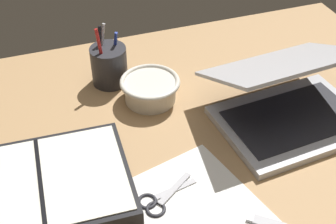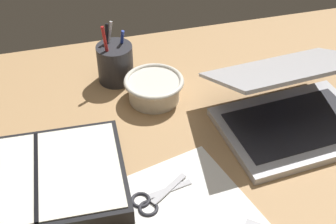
% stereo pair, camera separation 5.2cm
% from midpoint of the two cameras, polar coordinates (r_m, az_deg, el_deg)
% --- Properties ---
extents(desk_top, '(1.40, 1.00, 0.02)m').
position_cam_midpoint_polar(desk_top, '(1.01, -1.06, -5.55)').
color(desk_top, tan).
rests_on(desk_top, ground).
extents(laptop, '(0.35, 0.32, 0.18)m').
position_cam_midpoint_polar(laptop, '(1.08, 13.21, 1.25)').
color(laptop, '#B7B7BC').
rests_on(laptop, desk_top).
extents(bowl, '(0.14, 0.14, 0.06)m').
position_cam_midpoint_polar(bowl, '(1.12, -3.52, 2.83)').
color(bowl, silver).
rests_on(bowl, desk_top).
extents(pen_cup, '(0.09, 0.09, 0.16)m').
position_cam_midpoint_polar(pen_cup, '(1.18, -8.48, 5.67)').
color(pen_cup, '#28282D').
rests_on(pen_cup, desk_top).
extents(planner, '(0.35, 0.27, 0.05)m').
position_cam_midpoint_polar(planner, '(0.94, -16.64, -8.99)').
color(planner, black).
rests_on(planner, desk_top).
extents(scissors, '(0.13, 0.09, 0.01)m').
position_cam_midpoint_polar(scissors, '(0.91, -3.00, -10.85)').
color(scissors, '#B7B7BC').
rests_on(scissors, desk_top).
extents(paper_sheet_front, '(0.28, 0.32, 0.00)m').
position_cam_midpoint_polar(paper_sheet_front, '(0.90, 2.00, -11.73)').
color(paper_sheet_front, white).
rests_on(paper_sheet_front, desk_top).
extents(usb_drive, '(0.07, 0.06, 0.01)m').
position_cam_midpoint_polar(usb_drive, '(0.89, 10.43, -13.34)').
color(usb_drive, '#99999E').
rests_on(usb_drive, desk_top).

